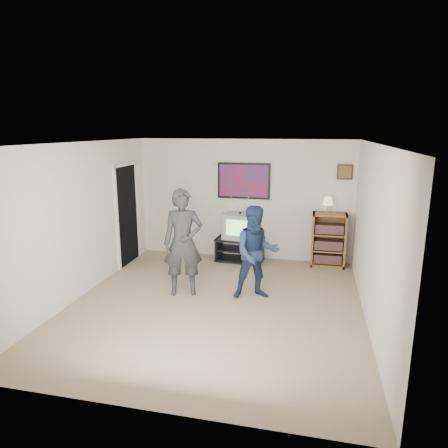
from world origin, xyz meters
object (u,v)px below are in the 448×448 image
at_px(person_tall, 183,243).
at_px(crt_television, 240,226).
at_px(person_short, 256,253).
at_px(bookshelf, 328,240).
at_px(media_stand, 240,249).

bearing_deg(person_tall, crt_television, 54.77).
height_order(person_tall, person_short, person_tall).
xyz_separation_m(crt_television, bookshelf, (1.79, 0.05, -0.20)).
bearing_deg(person_tall, person_short, -13.03).
bearing_deg(media_stand, person_tall, -103.51).
xyz_separation_m(media_stand, crt_television, (-0.00, 0.00, 0.50)).
height_order(bookshelf, person_short, person_short).
bearing_deg(bookshelf, person_tall, -140.74).
distance_m(media_stand, person_short, 1.97).
bearing_deg(crt_television, person_short, -63.27).
distance_m(bookshelf, person_tall, 3.10).
bearing_deg(media_stand, bookshelf, 5.65).
bearing_deg(person_short, media_stand, 90.06).
bearing_deg(bookshelf, crt_television, -178.40).
distance_m(crt_television, person_short, 1.90).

